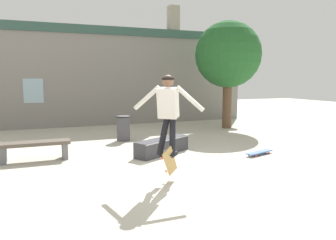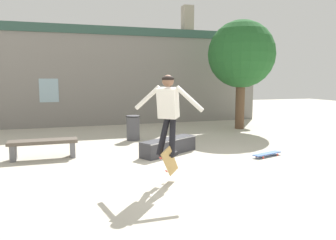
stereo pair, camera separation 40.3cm
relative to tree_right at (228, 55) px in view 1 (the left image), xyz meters
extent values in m
plane|color=beige|center=(-4.05, -5.43, -2.76)|extent=(40.00, 40.00, 0.00)
cube|color=gray|center=(-4.05, 2.63, -0.96)|extent=(12.30, 0.40, 3.62)
cube|color=#335147|center=(-4.05, 2.63, 1.02)|extent=(12.91, 0.52, 0.33)
cube|color=gray|center=(-1.14, 2.63, 1.70)|extent=(0.44, 0.44, 1.03)
cube|color=#99B7C6|center=(-6.86, 2.42, -1.32)|extent=(0.70, 0.02, 0.90)
cylinder|color=brown|center=(0.00, 0.00, -1.84)|extent=(0.34, 0.34, 1.86)
sphere|color=#235B28|center=(0.00, 0.00, 0.03)|extent=(2.48, 2.48, 2.48)
cube|color=brown|center=(-6.84, -2.76, -2.35)|extent=(1.56, 0.43, 0.08)
cube|color=slate|center=(-7.50, -2.76, -2.58)|extent=(0.12, 0.37, 0.37)
cube|color=slate|center=(-6.18, -2.76, -2.58)|extent=(0.12, 0.37, 0.37)
cube|color=#38383D|center=(-3.86, -3.19, -2.57)|extent=(1.65, 1.19, 0.39)
cube|color=#B7B7BC|center=(-3.76, -3.37, -2.39)|extent=(1.47, 0.86, 0.02)
cylinder|color=#47474C|center=(-4.34, -1.09, -2.38)|extent=(0.40, 0.40, 0.76)
torus|color=black|center=(-4.34, -1.09, -2.02)|extent=(0.44, 0.44, 0.04)
cube|color=silver|center=(-4.58, -5.39, -1.31)|extent=(0.45, 0.44, 0.56)
sphere|color=brown|center=(-4.58, -5.39, -0.92)|extent=(0.30, 0.30, 0.21)
ellipsoid|color=black|center=(-4.58, -5.39, -0.88)|extent=(0.31, 0.31, 0.12)
cylinder|color=black|center=(-4.65, -5.33, -1.89)|extent=(0.36, 0.29, 0.75)
cube|color=black|center=(-4.63, -5.31, -2.23)|extent=(0.25, 0.26, 0.07)
cylinder|color=black|center=(-4.52, -5.44, -1.89)|extent=(0.26, 0.38, 0.75)
cube|color=black|center=(-4.50, -5.42, -2.23)|extent=(0.25, 0.26, 0.07)
cylinder|color=silver|center=(-4.89, -5.12, -1.22)|extent=(0.45, 0.40, 0.46)
cylinder|color=silver|center=(-4.28, -5.65, -1.22)|extent=(0.45, 0.40, 0.46)
cube|color=#AD894C|center=(-4.57, -5.46, -2.36)|extent=(0.49, 0.51, 0.67)
cylinder|color=#DB3D33|center=(-4.40, -5.27, -2.43)|extent=(0.06, 0.08, 0.07)
cylinder|color=#DB3D33|center=(-4.59, -5.30, -2.58)|extent=(0.06, 0.08, 0.07)
cylinder|color=#DB3D33|center=(-4.60, -5.55, -2.10)|extent=(0.06, 0.08, 0.07)
cylinder|color=#DB3D33|center=(-4.78, -5.59, -2.25)|extent=(0.06, 0.08, 0.07)
cube|color=#2D519E|center=(-1.66, -4.20, -2.69)|extent=(0.89, 0.43, 0.02)
cylinder|color=#DB3D33|center=(-1.89, -4.37, -2.74)|extent=(0.06, 0.03, 0.05)
cylinder|color=#DB3D33|center=(-1.95, -4.18, -2.74)|extent=(0.06, 0.03, 0.05)
cylinder|color=#DB3D33|center=(-1.37, -4.22, -2.74)|extent=(0.06, 0.03, 0.05)
cylinder|color=#DB3D33|center=(-1.43, -4.02, -2.74)|extent=(0.06, 0.03, 0.05)
camera|label=1|loc=(-6.73, -10.77, -0.88)|focal=35.00mm
camera|label=2|loc=(-6.35, -10.90, -0.88)|focal=35.00mm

